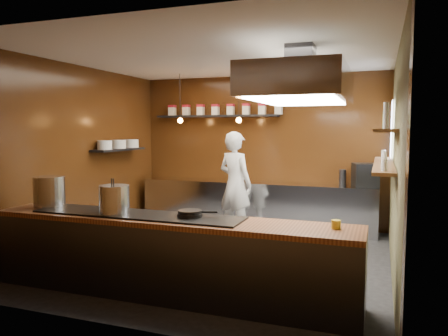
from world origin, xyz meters
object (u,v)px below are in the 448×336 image
at_px(stockpot_large, 49,191).
at_px(stockpot_small, 114,199).
at_px(espresso_machine, 365,175).
at_px(chef, 235,184).
at_px(extractor_hood, 300,84).

distance_m(stockpot_large, stockpot_small, 1.08).
height_order(stockpot_large, espresso_machine, stockpot_large).
bearing_deg(chef, stockpot_large, 83.33).
distance_m(stockpot_small, espresso_machine, 4.73).
bearing_deg(stockpot_large, chef, 60.95).
height_order(extractor_hood, stockpot_small, extractor_hood).
xyz_separation_m(stockpot_small, chef, (0.52, 3.00, -0.16)).
xyz_separation_m(extractor_hood, stockpot_large, (-3.04, -1.13, -1.37)).
relative_size(espresso_machine, chef, 0.22).
height_order(extractor_hood, chef, extractor_hood).
bearing_deg(stockpot_large, stockpot_small, -7.06).
relative_size(extractor_hood, espresso_machine, 4.80).
bearing_deg(stockpot_small, espresso_machine, 55.08).
xyz_separation_m(extractor_hood, espresso_machine, (0.74, 2.61, -1.40)).
distance_m(extractor_hood, espresso_machine, 3.06).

